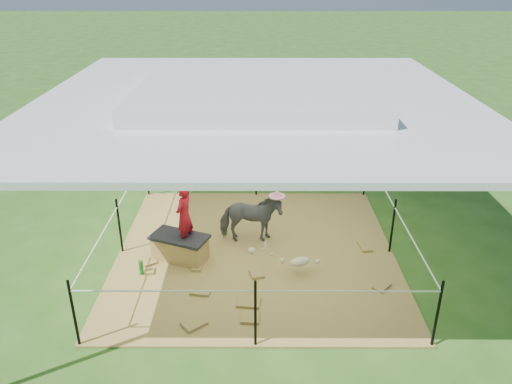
{
  "coord_description": "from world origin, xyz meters",
  "views": [
    {
      "loc": [
        0.02,
        -7.21,
        4.47
      ],
      "look_at": [
        0.0,
        0.6,
        0.85
      ],
      "focal_mm": 35.0,
      "sensor_mm": 36.0,
      "label": 1
    }
  ],
  "objects_px": {
    "woman": "(184,210)",
    "trash_barrel": "(389,126)",
    "picnic_table_far": "(407,97)",
    "foal": "(300,260)",
    "green_bottle": "(141,268)",
    "distant_person": "(344,100)",
    "straw_bale": "(180,248)",
    "picnic_table_near": "(301,98)",
    "pony": "(251,219)"
  },
  "relations": [
    {
      "from": "green_bottle",
      "to": "distant_person",
      "type": "bearing_deg",
      "value": 62.84
    },
    {
      "from": "picnic_table_far",
      "to": "straw_bale",
      "type": "bearing_deg",
      "value": -110.09
    },
    {
      "from": "woman",
      "to": "trash_barrel",
      "type": "xyz_separation_m",
      "value": [
        4.67,
        5.84,
        -0.44
      ]
    },
    {
      "from": "trash_barrel",
      "to": "picnic_table_far",
      "type": "xyz_separation_m",
      "value": [
        1.48,
        3.64,
        -0.15
      ]
    },
    {
      "from": "foal",
      "to": "picnic_table_far",
      "type": "relative_size",
      "value": 0.56
    },
    {
      "from": "straw_bale",
      "to": "foal",
      "type": "distance_m",
      "value": 1.96
    },
    {
      "from": "straw_bale",
      "to": "distant_person",
      "type": "relative_size",
      "value": 0.79
    },
    {
      "from": "pony",
      "to": "trash_barrel",
      "type": "relative_size",
      "value": 1.1
    },
    {
      "from": "green_bottle",
      "to": "distant_person",
      "type": "xyz_separation_m",
      "value": [
        4.49,
        8.75,
        0.39
      ]
    },
    {
      "from": "picnic_table_near",
      "to": "distant_person",
      "type": "height_order",
      "value": "distant_person"
    },
    {
      "from": "trash_barrel",
      "to": "picnic_table_near",
      "type": "relative_size",
      "value": 0.48
    },
    {
      "from": "green_bottle",
      "to": "foal",
      "type": "relative_size",
      "value": 0.27
    },
    {
      "from": "trash_barrel",
      "to": "picnic_table_near",
      "type": "bearing_deg",
      "value": 123.27
    },
    {
      "from": "trash_barrel",
      "to": "picnic_table_far",
      "type": "height_order",
      "value": "trash_barrel"
    },
    {
      "from": "pony",
      "to": "picnic_table_far",
      "type": "xyz_separation_m",
      "value": [
        5.12,
        8.93,
        -0.14
      ]
    },
    {
      "from": "pony",
      "to": "picnic_table_near",
      "type": "bearing_deg",
      "value": -12.76
    },
    {
      "from": "foal",
      "to": "picnic_table_near",
      "type": "height_order",
      "value": "picnic_table_near"
    },
    {
      "from": "trash_barrel",
      "to": "foal",
      "type": "bearing_deg",
      "value": -114.48
    },
    {
      "from": "foal",
      "to": "picnic_table_near",
      "type": "relative_size",
      "value": 0.45
    },
    {
      "from": "straw_bale",
      "to": "pony",
      "type": "relative_size",
      "value": 0.81
    },
    {
      "from": "green_bottle",
      "to": "trash_barrel",
      "type": "bearing_deg",
      "value": 49.77
    },
    {
      "from": "straw_bale",
      "to": "woman",
      "type": "bearing_deg",
      "value": 0.0
    },
    {
      "from": "woman",
      "to": "picnic_table_far",
      "type": "height_order",
      "value": "woman"
    },
    {
      "from": "woman",
      "to": "foal",
      "type": "height_order",
      "value": "woman"
    },
    {
      "from": "picnic_table_near",
      "to": "trash_barrel",
      "type": "bearing_deg",
      "value": -66.32
    },
    {
      "from": "straw_bale",
      "to": "picnic_table_far",
      "type": "bearing_deg",
      "value": 56.59
    },
    {
      "from": "picnic_table_near",
      "to": "picnic_table_far",
      "type": "xyz_separation_m",
      "value": [
        3.57,
        0.47,
        -0.08
      ]
    },
    {
      "from": "trash_barrel",
      "to": "straw_bale",
      "type": "bearing_deg",
      "value": -129.25
    },
    {
      "from": "straw_bale",
      "to": "foal",
      "type": "bearing_deg",
      "value": -12.73
    },
    {
      "from": "straw_bale",
      "to": "woman",
      "type": "relative_size",
      "value": 0.83
    },
    {
      "from": "foal",
      "to": "picnic_table_far",
      "type": "bearing_deg",
      "value": 45.38
    },
    {
      "from": "picnic_table_near",
      "to": "distant_person",
      "type": "bearing_deg",
      "value": -39.29
    },
    {
      "from": "green_bottle",
      "to": "pony",
      "type": "bearing_deg",
      "value": 30.71
    },
    {
      "from": "straw_bale",
      "to": "distant_person",
      "type": "distance_m",
      "value": 9.2
    },
    {
      "from": "trash_barrel",
      "to": "picnic_table_near",
      "type": "distance_m",
      "value": 3.8
    },
    {
      "from": "woman",
      "to": "straw_bale",
      "type": "bearing_deg",
      "value": -67.99
    },
    {
      "from": "trash_barrel",
      "to": "pony",
      "type": "bearing_deg",
      "value": -124.49
    },
    {
      "from": "green_bottle",
      "to": "distant_person",
      "type": "height_order",
      "value": "distant_person"
    },
    {
      "from": "foal",
      "to": "pony",
      "type": "bearing_deg",
      "value": 107.15
    },
    {
      "from": "pony",
      "to": "foal",
      "type": "xyz_separation_m",
      "value": [
        0.77,
        -0.99,
        -0.2
      ]
    },
    {
      "from": "foal",
      "to": "woman",
      "type": "bearing_deg",
      "value": 145.61
    },
    {
      "from": "woman",
      "to": "picnic_table_far",
      "type": "bearing_deg",
      "value": 169.03
    },
    {
      "from": "straw_bale",
      "to": "pony",
      "type": "height_order",
      "value": "pony"
    },
    {
      "from": "straw_bale",
      "to": "foal",
      "type": "height_order",
      "value": "foal"
    },
    {
      "from": "woman",
      "to": "pony",
      "type": "distance_m",
      "value": 1.26
    },
    {
      "from": "woman",
      "to": "trash_barrel",
      "type": "relative_size",
      "value": 1.06
    },
    {
      "from": "picnic_table_far",
      "to": "distant_person",
      "type": "relative_size",
      "value": 1.48
    },
    {
      "from": "trash_barrel",
      "to": "picnic_table_far",
      "type": "distance_m",
      "value": 3.94
    },
    {
      "from": "picnic_table_near",
      "to": "green_bottle",
      "type": "bearing_deg",
      "value": -118.45
    },
    {
      "from": "trash_barrel",
      "to": "distant_person",
      "type": "bearing_deg",
      "value": 108.64
    }
  ]
}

